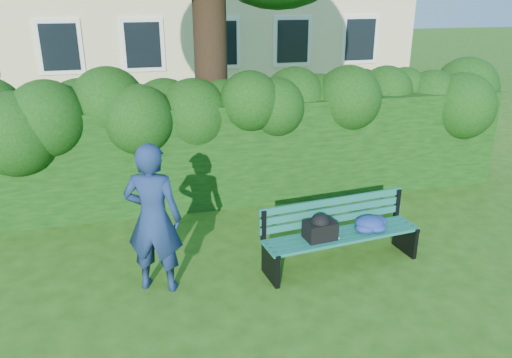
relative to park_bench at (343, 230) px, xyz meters
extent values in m
plane|color=#284B11|center=(-0.96, 0.46, -0.51)|extent=(80.00, 80.00, 0.00)
cube|color=white|center=(-4.56, 10.44, 1.49)|extent=(1.30, 0.08, 1.60)
cube|color=black|center=(-4.56, 10.40, 1.49)|extent=(1.05, 0.04, 1.35)
cube|color=white|center=(-2.16, 10.44, 1.49)|extent=(1.30, 0.08, 1.60)
cube|color=black|center=(-2.16, 10.40, 1.49)|extent=(1.05, 0.04, 1.35)
cube|color=white|center=(0.24, 10.44, 1.49)|extent=(1.30, 0.08, 1.60)
cube|color=black|center=(0.24, 10.40, 1.49)|extent=(1.05, 0.04, 1.35)
cube|color=white|center=(2.64, 10.44, 1.49)|extent=(1.30, 0.08, 1.60)
cube|color=black|center=(2.64, 10.40, 1.49)|extent=(1.05, 0.04, 1.35)
cube|color=white|center=(5.04, 10.44, 1.49)|extent=(1.30, 0.08, 1.60)
cube|color=black|center=(5.04, 10.40, 1.49)|extent=(1.05, 0.04, 1.35)
cube|color=black|center=(-0.96, 2.66, 0.39)|extent=(10.00, 1.00, 1.80)
cylinder|color=black|center=(-1.27, 3.00, 2.13)|extent=(0.56, 0.56, 5.28)
cube|color=#105247|center=(-0.01, -0.23, -0.06)|extent=(2.20, 0.35, 0.04)
cube|color=#105247|center=(-0.02, -0.11, -0.06)|extent=(2.20, 0.35, 0.04)
cube|color=#105247|center=(-0.03, 0.01, -0.06)|extent=(2.20, 0.35, 0.04)
cube|color=#105247|center=(-0.05, 0.13, -0.06)|extent=(2.20, 0.35, 0.04)
cube|color=#105247|center=(-0.06, 0.21, 0.07)|extent=(2.19, 0.29, 0.10)
cube|color=#105247|center=(-0.06, 0.22, 0.20)|extent=(2.19, 0.29, 0.10)
cube|color=#105247|center=(-0.06, 0.23, 0.33)|extent=(2.19, 0.29, 0.10)
cube|color=black|center=(-1.07, -0.17, -0.29)|extent=(0.12, 0.50, 0.44)
cube|color=black|center=(-1.10, 0.09, 0.14)|extent=(0.07, 0.07, 0.45)
cube|color=black|center=(-1.07, -0.22, -0.07)|extent=(0.11, 0.42, 0.05)
cube|color=black|center=(1.02, 0.07, -0.29)|extent=(0.12, 0.50, 0.44)
cube|color=black|center=(0.99, 0.33, 0.14)|extent=(0.07, 0.07, 0.45)
cube|color=black|center=(1.02, 0.02, -0.07)|extent=(0.11, 0.42, 0.05)
cube|color=white|center=(-0.22, -0.12, -0.03)|extent=(0.19, 0.15, 0.02)
cube|color=black|center=(-0.37, -0.09, 0.09)|extent=(0.44, 0.34, 0.24)
imported|color=navy|center=(-2.51, 0.00, 0.46)|extent=(0.82, 0.68, 1.93)
camera|label=1|loc=(-2.65, -5.63, 3.06)|focal=35.00mm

